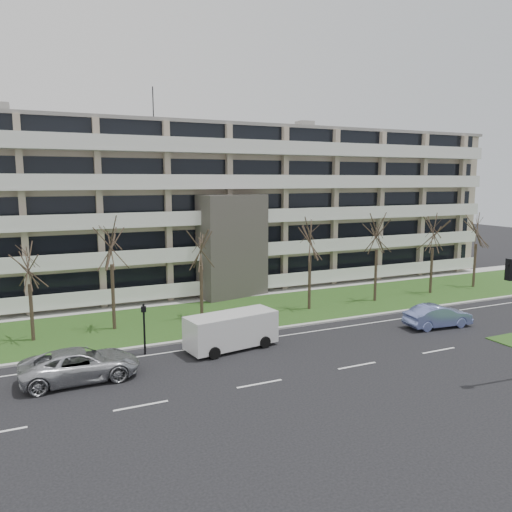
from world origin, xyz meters
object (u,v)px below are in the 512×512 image
white_van (232,328)px  silver_pickup (80,365)px  pedestrian_signal (144,322)px  blue_sedan (438,316)px

white_van → silver_pickup: bearing=179.4°
pedestrian_signal → blue_sedan: bearing=8.7°
blue_sedan → silver_pickup: bearing=94.0°
silver_pickup → white_van: (8.98, 1.30, 0.49)m
silver_pickup → blue_sedan: silver_pickup is taller
silver_pickup → blue_sedan: (23.77, -0.54, -0.03)m
silver_pickup → pedestrian_signal: (3.84, 2.47, 1.12)m
white_van → pedestrian_signal: size_ratio=1.93×
silver_pickup → pedestrian_signal: bearing=-58.1°
blue_sedan → pedestrian_signal: size_ratio=1.58×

